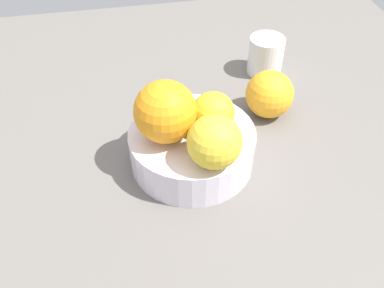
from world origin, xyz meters
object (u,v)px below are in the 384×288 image
at_px(orange_in_bowl_0, 213,114).
at_px(ceramic_cup, 266,56).
at_px(orange_in_bowl_1, 165,111).
at_px(orange_in_bowl_2, 214,142).
at_px(fruit_bowl, 192,147).
at_px(orange_loose_0, 269,94).

height_order(orange_in_bowl_0, ceramic_cup, orange_in_bowl_0).
relative_size(orange_in_bowl_0, orange_in_bowl_1, 0.70).
bearing_deg(orange_in_bowl_1, orange_in_bowl_0, -93.60).
height_order(orange_in_bowl_2, ceramic_cup, orange_in_bowl_2).
bearing_deg(fruit_bowl, orange_in_bowl_2, -165.39).
distance_m(fruit_bowl, orange_in_bowl_0, 0.07).
xyz_separation_m(orange_loose_0, ceramic_cup, (0.12, -0.04, -0.00)).
height_order(orange_loose_0, ceramic_cup, orange_loose_0).
xyz_separation_m(orange_in_bowl_2, ceramic_cup, (0.28, -0.17, -0.06)).
bearing_deg(ceramic_cup, orange_in_bowl_0, 144.08).
bearing_deg(orange_in_bowl_2, orange_in_bowl_0, -12.32).
bearing_deg(ceramic_cup, orange_loose_0, 164.04).
height_order(fruit_bowl, orange_in_bowl_2, orange_in_bowl_2).
relative_size(orange_in_bowl_2, orange_loose_0, 0.90).
xyz_separation_m(orange_in_bowl_0, orange_loose_0, (0.09, -0.12, -0.05)).
xyz_separation_m(orange_in_bowl_2, orange_loose_0, (0.15, -0.13, -0.05)).
distance_m(orange_in_bowl_2, ceramic_cup, 0.33).
relative_size(orange_in_bowl_1, orange_loose_0, 1.09).
xyz_separation_m(orange_in_bowl_1, orange_in_bowl_2, (-0.07, -0.05, -0.01)).
relative_size(fruit_bowl, orange_in_bowl_2, 2.56).
xyz_separation_m(orange_in_bowl_1, ceramic_cup, (0.21, -0.22, -0.07)).
relative_size(orange_in_bowl_1, ceramic_cup, 1.22).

